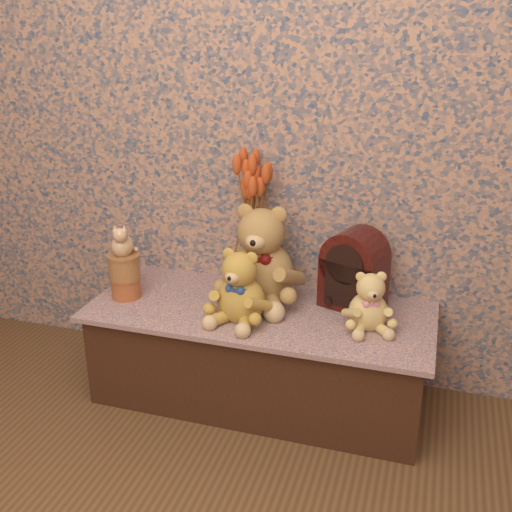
{
  "coord_description": "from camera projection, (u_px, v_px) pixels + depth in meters",
  "views": [
    {
      "loc": [
        0.61,
        -0.81,
        1.45
      ],
      "look_at": [
        0.0,
        1.18,
        0.64
      ],
      "focal_mm": 42.56,
      "sensor_mm": 36.0,
      "label": 1
    }
  ],
  "objects": [
    {
      "name": "dried_stalks",
      "position": [
        252.0,
        196.0,
        2.35
      ],
      "size": [
        0.25,
        0.25,
        0.44
      ],
      "primitive_type": null,
      "rotation": [
        0.0,
        0.0,
        0.12
      ],
      "color": "#C64B1F",
      "rests_on": "ceramic_vase"
    },
    {
      "name": "teddy_medium",
      "position": [
        241.0,
        282.0,
        2.23
      ],
      "size": [
        0.28,
        0.32,
        0.3
      ],
      "primitive_type": null,
      "rotation": [
        0.0,
        0.0,
        -0.16
      ],
      "color": "#BB8234",
      "rests_on": "display_shelf"
    },
    {
      "name": "biscuit_tin_lower",
      "position": [
        126.0,
        287.0,
        2.45
      ],
      "size": [
        0.13,
        0.13,
        0.09
      ],
      "primitive_type": "cylinder",
      "rotation": [
        0.0,
        0.0,
        -0.16
      ],
      "color": "#C7833A",
      "rests_on": "display_shelf"
    },
    {
      "name": "ceramic_vase",
      "position": [
        252.0,
        271.0,
        2.47
      ],
      "size": [
        0.14,
        0.14,
        0.19
      ],
      "primitive_type": "cylinder",
      "rotation": [
        0.0,
        0.0,
        -0.24
      ],
      "color": "tan",
      "rests_on": "display_shelf"
    },
    {
      "name": "cathedral_radio",
      "position": [
        354.0,
        269.0,
        2.33
      ],
      "size": [
        0.27,
        0.23,
        0.31
      ],
      "primitive_type": null,
      "rotation": [
        0.0,
        0.0,
        -0.33
      ],
      "color": "black",
      "rests_on": "display_shelf"
    },
    {
      "name": "biscuit_tin_upper",
      "position": [
        124.0,
        266.0,
        2.42
      ],
      "size": [
        0.15,
        0.15,
        0.1
      ],
      "primitive_type": "cylinder",
      "rotation": [
        0.0,
        0.0,
        -0.17
      ],
      "color": "tan",
      "rests_on": "biscuit_tin_lower"
    },
    {
      "name": "cat_figurine",
      "position": [
        122.0,
        239.0,
        2.37
      ],
      "size": [
        0.13,
        0.14,
        0.14
      ],
      "primitive_type": null,
      "rotation": [
        0.0,
        0.0,
        0.36
      ],
      "color": "silver",
      "rests_on": "biscuit_tin_upper"
    },
    {
      "name": "teddy_small",
      "position": [
        369.0,
        298.0,
        2.18
      ],
      "size": [
        0.25,
        0.27,
        0.24
      ],
      "primitive_type": null,
      "rotation": [
        0.0,
        0.0,
        0.35
      ],
      "color": "#D0B862",
      "rests_on": "display_shelf"
    },
    {
      "name": "teddy_large",
      "position": [
        263.0,
        249.0,
        2.38
      ],
      "size": [
        0.34,
        0.4,
        0.42
      ],
      "primitive_type": null,
      "rotation": [
        0.0,
        0.0,
        0.01
      ],
      "color": "#9D6B3D",
      "rests_on": "display_shelf"
    },
    {
      "name": "display_shelf",
      "position": [
        260.0,
        353.0,
        2.43
      ],
      "size": [
        1.34,
        0.56,
        0.4
      ],
      "primitive_type": "cube",
      "color": "navy",
      "rests_on": "ground"
    }
  ]
}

